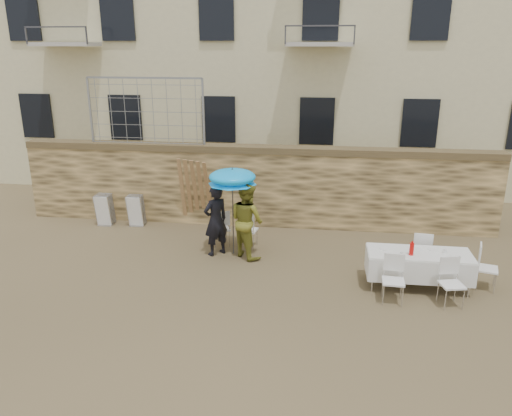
# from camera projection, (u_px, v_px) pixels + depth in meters

# --- Properties ---
(ground) EXTENTS (80.00, 80.00, 0.00)m
(ground) POSITION_uv_depth(u_px,v_px,m) (220.00, 313.00, 9.48)
(ground) COLOR brown
(ground) RESTS_ON ground
(stone_wall) EXTENTS (13.00, 0.50, 2.20)m
(stone_wall) POSITION_uv_depth(u_px,v_px,m) (255.00, 186.00, 13.84)
(stone_wall) COLOR olive
(stone_wall) RESTS_ON ground
(chain_link_fence) EXTENTS (3.20, 0.06, 1.80)m
(chain_link_fence) POSITION_uv_depth(u_px,v_px,m) (146.00, 112.00, 13.59)
(chain_link_fence) COLOR gray
(chain_link_fence) RESTS_ON stone_wall
(man_suit) EXTENTS (0.75, 0.74, 1.74)m
(man_suit) POSITION_uv_depth(u_px,v_px,m) (216.00, 220.00, 11.85)
(man_suit) COLOR black
(man_suit) RESTS_ON ground
(woman_dress) EXTENTS (1.12, 1.11, 1.82)m
(woman_dress) POSITION_uv_depth(u_px,v_px,m) (247.00, 220.00, 11.75)
(woman_dress) COLOR #A5A332
(woman_dress) RESTS_ON ground
(umbrella) EXTENTS (1.14, 1.14, 1.98)m
(umbrella) POSITION_uv_depth(u_px,v_px,m) (232.00, 180.00, 11.59)
(umbrella) COLOR #3F3F44
(umbrella) RESTS_ON ground
(couple_chair_left) EXTENTS (0.63, 0.63, 0.96)m
(couple_chair_left) POSITION_uv_depth(u_px,v_px,m) (221.00, 228.00, 12.49)
(couple_chair_left) COLOR white
(couple_chair_left) RESTS_ON ground
(couple_chair_right) EXTENTS (0.54, 0.54, 0.96)m
(couple_chair_right) POSITION_uv_depth(u_px,v_px,m) (248.00, 229.00, 12.41)
(couple_chair_right) COLOR white
(couple_chair_right) RESTS_ON ground
(banquet_table) EXTENTS (2.10, 0.85, 0.78)m
(banquet_table) POSITION_uv_depth(u_px,v_px,m) (420.00, 255.00, 10.28)
(banquet_table) COLOR white
(banquet_table) RESTS_ON ground
(soda_bottle) EXTENTS (0.09, 0.09, 0.26)m
(soda_bottle) POSITION_uv_depth(u_px,v_px,m) (412.00, 249.00, 10.11)
(soda_bottle) COLOR red
(soda_bottle) RESTS_ON banquet_table
(table_chair_front_left) EXTENTS (0.51, 0.51, 0.96)m
(table_chair_front_left) POSITION_uv_depth(u_px,v_px,m) (393.00, 280.00, 9.73)
(table_chair_front_left) COLOR white
(table_chair_front_left) RESTS_ON ground
(table_chair_front_right) EXTENTS (0.58, 0.58, 0.96)m
(table_chair_front_right) POSITION_uv_depth(u_px,v_px,m) (452.00, 283.00, 9.59)
(table_chair_front_right) COLOR white
(table_chair_front_right) RESTS_ON ground
(table_chair_back) EXTENTS (0.53, 0.53, 0.96)m
(table_chair_back) POSITION_uv_depth(u_px,v_px,m) (421.00, 251.00, 11.09)
(table_chair_back) COLOR white
(table_chair_back) RESTS_ON ground
(table_chair_side) EXTENTS (0.59, 0.59, 0.96)m
(table_chair_side) POSITION_uv_depth(u_px,v_px,m) (488.00, 267.00, 10.28)
(table_chair_side) COLOR white
(table_chair_side) RESTS_ON ground
(chair_stack_left) EXTENTS (0.46, 0.47, 0.92)m
(chair_stack_left) POSITION_uv_depth(u_px,v_px,m) (107.00, 208.00, 14.09)
(chair_stack_left) COLOR white
(chair_stack_left) RESTS_ON ground
(chair_stack_right) EXTENTS (0.46, 0.40, 0.92)m
(chair_stack_right) POSITION_uv_depth(u_px,v_px,m) (138.00, 209.00, 13.98)
(chair_stack_right) COLOR white
(chair_stack_right) RESTS_ON ground
(wood_planks) EXTENTS (0.70, 0.20, 2.00)m
(wood_planks) POSITION_uv_depth(u_px,v_px,m) (193.00, 192.00, 13.68)
(wood_planks) COLOR #A37749
(wood_planks) RESTS_ON ground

